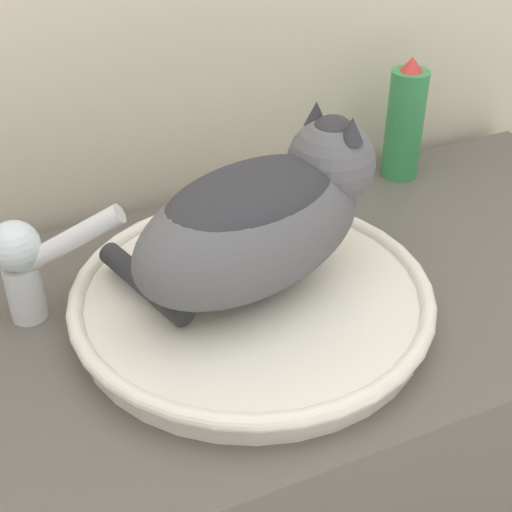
{
  "coord_description": "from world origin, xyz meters",
  "views": [
    {
      "loc": [
        -0.32,
        -0.38,
        1.41
      ],
      "look_at": [
        -0.04,
        0.24,
        0.95
      ],
      "focal_mm": 50.0,
      "sensor_mm": 36.0,
      "label": 1
    }
  ],
  "objects": [
    {
      "name": "vanity_counter",
      "position": [
        0.0,
        0.27,
        0.43
      ],
      "size": [
        1.21,
        0.54,
        0.86
      ],
      "color": "#56514C",
      "rests_on": "ground_plane"
    },
    {
      "name": "sink_basin",
      "position": [
        -0.04,
        0.25,
        0.88
      ],
      "size": [
        0.44,
        0.44,
        0.04
      ],
      "color": "white",
      "rests_on": "vanity_counter"
    },
    {
      "name": "cat",
      "position": [
        -0.03,
        0.25,
        0.99
      ],
      "size": [
        0.34,
        0.23,
        0.19
      ],
      "rotation": [
        0.0,
        0.0,
        0.26
      ],
      "color": "#56565B",
      "rests_on": "sink_basin"
    },
    {
      "name": "faucet",
      "position": [
        -0.28,
        0.35,
        0.94
      ],
      "size": [
        0.16,
        0.09,
        0.16
      ],
      "rotation": [
        0.0,
        0.0,
        -0.41
      ],
      "color": "silver",
      "rests_on": "vanity_counter"
    },
    {
      "name": "spray_bottle_trigger",
      "position": [
        0.33,
        0.48,
        0.95
      ],
      "size": [
        0.06,
        0.06,
        0.2
      ],
      "color": "#338C4C",
      "rests_on": "vanity_counter"
    }
  ]
}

